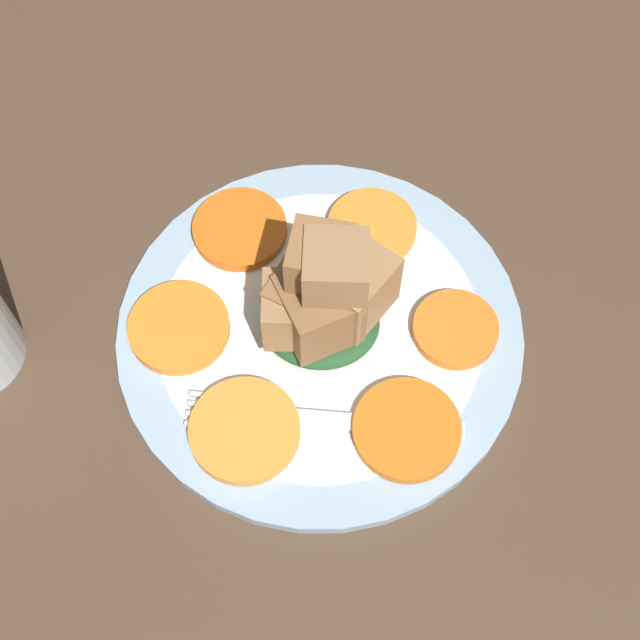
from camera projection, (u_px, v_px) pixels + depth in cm
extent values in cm
cube|color=#4C3828|center=(320.00, 341.00, 60.63)|extent=(120.00, 120.00, 2.00)
cylinder|color=#99B7D1|center=(320.00, 331.00, 59.30)|extent=(26.94, 26.94, 1.00)
cylinder|color=white|center=(320.00, 331.00, 59.26)|extent=(21.55, 21.55, 1.00)
cylinder|color=orange|center=(372.00, 227.00, 61.95)|extent=(6.22, 6.22, 0.81)
cylinder|color=orange|center=(240.00, 229.00, 61.89)|extent=(6.57, 6.57, 0.81)
cylinder|color=orange|center=(179.00, 327.00, 58.31)|extent=(6.69, 6.69, 0.81)
cylinder|color=orange|center=(244.00, 430.00, 54.97)|extent=(6.94, 6.94, 0.81)
cylinder|color=orange|center=(407.00, 430.00, 55.00)|extent=(6.75, 6.75, 0.81)
cylinder|color=orange|center=(455.00, 329.00, 58.24)|extent=(5.63, 5.63, 0.81)
ellipsoid|color=#235128|center=(320.00, 321.00, 58.01)|extent=(7.81, 7.03, 1.72)
cube|color=#9E754C|center=(294.00, 310.00, 55.20)|extent=(4.23, 4.23, 3.88)
cube|color=brown|center=(325.00, 310.00, 54.90)|extent=(6.06, 6.06, 4.43)
cube|color=#9E754C|center=(350.00, 284.00, 55.59)|extent=(6.46, 6.46, 4.68)
cube|color=olive|center=(307.00, 294.00, 55.59)|extent=(5.33, 5.33, 4.10)
cube|color=#9E754C|center=(336.00, 272.00, 52.07)|extent=(4.06, 4.06, 3.83)
cube|color=olive|center=(324.00, 262.00, 52.58)|extent=(4.06, 4.06, 3.72)
cube|color=silver|center=(372.00, 424.00, 55.38)|extent=(11.48, 1.22, 0.40)
cube|color=silver|center=(270.00, 416.00, 55.64)|extent=(1.41, 2.32, 0.40)
cube|color=silver|center=(221.00, 427.00, 55.30)|extent=(4.52, 0.35, 0.40)
cube|color=silver|center=(222.00, 417.00, 55.61)|extent=(4.52, 0.35, 0.40)
cube|color=silver|center=(224.00, 407.00, 55.92)|extent=(4.52, 0.35, 0.40)
cube|color=silver|center=(225.00, 397.00, 56.23)|extent=(4.52, 0.35, 0.40)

